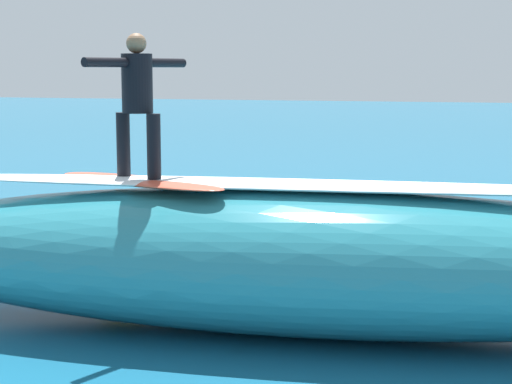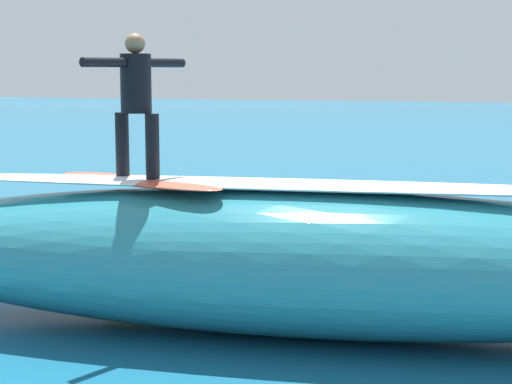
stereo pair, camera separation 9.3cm
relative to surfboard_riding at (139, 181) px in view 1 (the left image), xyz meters
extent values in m
plane|color=#196084|center=(-2.39, -2.54, -1.48)|extent=(120.00, 120.00, 0.00)
ellipsoid|color=teal|center=(-1.60, -0.18, -0.76)|extent=(9.52, 3.13, 1.44)
ellipsoid|color=white|center=(-1.60, -0.18, 0.00)|extent=(7.98, 1.61, 0.08)
ellipsoid|color=#E0563D|center=(0.00, 0.00, 0.00)|extent=(2.27, 1.29, 0.07)
cylinder|color=black|center=(0.20, -0.08, 0.36)|extent=(0.14, 0.14, 0.65)
cylinder|color=black|center=(-0.20, 0.08, 0.36)|extent=(0.14, 0.14, 0.65)
cylinder|color=black|center=(0.00, 0.00, 0.98)|extent=(0.40, 0.40, 0.59)
sphere|color=#936B4C|center=(0.00, 0.00, 1.38)|extent=(0.20, 0.20, 0.20)
cylinder|color=black|center=(0.15, 0.39, 1.19)|extent=(0.27, 0.53, 0.09)
cylinder|color=black|center=(-0.15, -0.39, 1.19)|extent=(0.27, 0.53, 0.09)
ellipsoid|color=yellow|center=(-1.36, -3.66, -1.44)|extent=(1.83, 1.59, 0.07)
cylinder|color=black|center=(-1.36, -3.66, -1.26)|extent=(0.85, 0.75, 0.30)
sphere|color=tan|center=(-1.76, -3.34, -1.20)|extent=(0.21, 0.21, 0.21)
cylinder|color=black|center=(-0.70, -4.07, -1.34)|extent=(0.63, 0.54, 0.13)
cylinder|color=black|center=(-0.81, -4.20, -1.34)|extent=(0.63, 0.54, 0.13)
sphere|color=orange|center=(1.44, -2.40, -1.18)|extent=(0.60, 0.60, 0.60)
cylinder|color=#262626|center=(1.44, -2.40, -0.67)|extent=(0.06, 0.06, 0.42)
ellipsoid|color=white|center=(1.42, -5.51, -1.40)|extent=(0.90, 1.14, 0.15)
camera|label=1|loc=(-3.66, 7.85, 1.12)|focal=59.87mm
camera|label=2|loc=(-3.75, 7.82, 1.12)|focal=59.87mm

